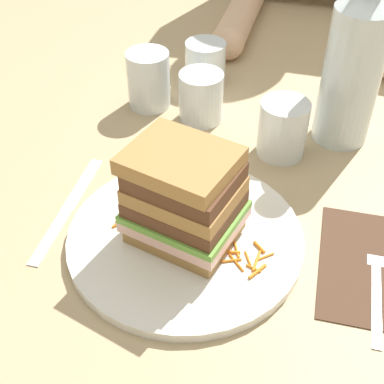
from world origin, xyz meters
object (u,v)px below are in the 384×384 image
(empty_tumbler_0, at_px, (205,63))
(water_bottle, at_px, (354,65))
(sandwich, at_px, (184,198))
(juice_glass, at_px, (282,131))
(main_plate, at_px, (185,238))
(empty_tumbler_2, at_px, (149,80))
(knife, at_px, (66,210))
(napkin_dark, at_px, (376,266))
(fork, at_px, (377,279))
(empty_tumbler_1, at_px, (201,97))

(empty_tumbler_0, bearing_deg, water_bottle, -23.90)
(sandwich, bearing_deg, juice_glass, 67.87)
(main_plate, relative_size, water_bottle, 1.06)
(empty_tumbler_2, bearing_deg, sandwich, -63.56)
(sandwich, relative_size, empty_tumbler_2, 1.58)
(knife, relative_size, juice_glass, 2.47)
(napkin_dark, bearing_deg, sandwich, -174.94)
(sandwich, bearing_deg, knife, 176.29)
(fork, bearing_deg, knife, 178.01)
(juice_glass, height_order, empty_tumbler_1, juice_glass)
(empty_tumbler_1, bearing_deg, empty_tumbler_2, 168.81)
(sandwich, distance_m, water_bottle, 0.31)
(main_plate, bearing_deg, fork, -0.71)
(sandwich, bearing_deg, napkin_dark, 5.06)
(fork, height_order, empty_tumbler_2, empty_tumbler_2)
(napkin_dark, xyz_separation_m, empty_tumbler_2, (-0.36, 0.26, 0.04))
(juice_glass, bearing_deg, knife, -141.22)
(empty_tumbler_0, distance_m, empty_tumbler_1, 0.11)
(fork, height_order, empty_tumbler_1, empty_tumbler_1)
(sandwich, distance_m, empty_tumbler_0, 0.38)
(water_bottle, distance_m, empty_tumbler_0, 0.26)
(juice_glass, relative_size, water_bottle, 0.31)
(napkin_dark, relative_size, fork, 1.04)
(main_plate, xyz_separation_m, juice_glass, (0.08, 0.20, 0.03))
(main_plate, xyz_separation_m, empty_tumbler_1, (-0.05, 0.26, 0.03))
(empty_tumbler_2, bearing_deg, empty_tumbler_0, 54.22)
(sandwich, bearing_deg, empty_tumbler_1, 100.49)
(juice_glass, relative_size, empty_tumbler_2, 0.91)
(knife, bearing_deg, empty_tumbler_0, 76.11)
(main_plate, xyz_separation_m, knife, (-0.16, 0.01, -0.00))
(knife, bearing_deg, napkin_dark, 1.39)
(water_bottle, bearing_deg, fork, -77.72)
(fork, distance_m, knife, 0.38)
(water_bottle, distance_m, empty_tumbler_1, 0.22)
(knife, height_order, empty_tumbler_2, empty_tumbler_2)
(fork, relative_size, empty_tumbler_1, 2.17)
(sandwich, xyz_separation_m, empty_tumbler_0, (-0.07, 0.37, -0.03))
(empty_tumbler_0, xyz_separation_m, empty_tumbler_2, (-0.07, -0.09, 0.01))
(napkin_dark, bearing_deg, empty_tumbler_2, 144.32)
(sandwich, height_order, juice_glass, sandwich)
(water_bottle, bearing_deg, empty_tumbler_2, 178.35)
(napkin_dark, distance_m, juice_glass, 0.23)
(juice_glass, bearing_deg, sandwich, -112.13)
(water_bottle, height_order, empty_tumbler_0, water_bottle)
(main_plate, height_order, juice_glass, juice_glass)
(sandwich, relative_size, knife, 0.71)
(fork, distance_m, empty_tumbler_2, 0.45)
(sandwich, distance_m, fork, 0.23)
(sandwich, xyz_separation_m, fork, (0.22, -0.00, -0.07))
(sandwich, bearing_deg, main_plate, -16.62)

